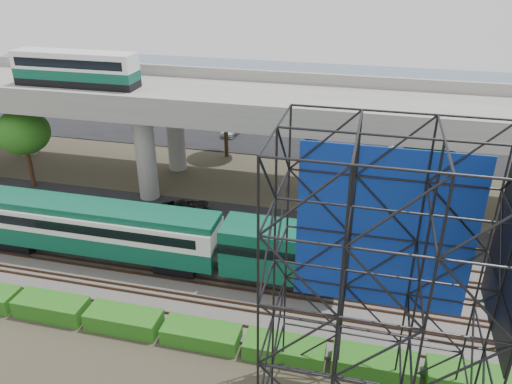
# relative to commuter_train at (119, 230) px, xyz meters

# --- Properties ---
(ground) EXTENTS (140.00, 140.00, 0.00)m
(ground) POSITION_rel_commuter_train_xyz_m (7.31, -2.00, -2.88)
(ground) COLOR #474233
(ground) RESTS_ON ground
(ballast_bed) EXTENTS (90.00, 12.00, 0.20)m
(ballast_bed) POSITION_rel_commuter_train_xyz_m (7.31, 0.00, -2.78)
(ballast_bed) COLOR slate
(ballast_bed) RESTS_ON ground
(service_road) EXTENTS (90.00, 5.00, 0.08)m
(service_road) POSITION_rel_commuter_train_xyz_m (7.31, 8.50, -2.84)
(service_road) COLOR black
(service_road) RESTS_ON ground
(parking_lot) EXTENTS (90.00, 18.00, 0.08)m
(parking_lot) POSITION_rel_commuter_train_xyz_m (7.31, 32.00, -2.84)
(parking_lot) COLOR black
(parking_lot) RESTS_ON ground
(harbor_water) EXTENTS (140.00, 40.00, 0.03)m
(harbor_water) POSITION_rel_commuter_train_xyz_m (7.31, 54.00, -2.87)
(harbor_water) COLOR #42546C
(harbor_water) RESTS_ON ground
(rail_tracks) EXTENTS (90.00, 9.52, 0.16)m
(rail_tracks) POSITION_rel_commuter_train_xyz_m (7.31, -0.00, -2.60)
(rail_tracks) COLOR #472D1E
(rail_tracks) RESTS_ON ballast_bed
(commuter_train) EXTENTS (29.30, 3.06, 4.30)m
(commuter_train) POSITION_rel_commuter_train_xyz_m (0.00, 0.00, 0.00)
(commuter_train) COLOR black
(commuter_train) RESTS_ON rail_tracks
(overpass) EXTENTS (80.00, 12.00, 12.40)m
(overpass) POSITION_rel_commuter_train_xyz_m (5.99, 14.00, 5.33)
(overpass) COLOR #9E9B93
(overpass) RESTS_ON ground
(scaffold_tower) EXTENTS (9.36, 6.36, 15.00)m
(scaffold_tower) POSITION_rel_commuter_train_xyz_m (17.87, -9.98, 4.59)
(scaffold_tower) COLOR black
(scaffold_tower) RESTS_ON ground
(hedge_strip) EXTENTS (34.60, 1.80, 1.20)m
(hedge_strip) POSITION_rel_commuter_train_xyz_m (8.32, -6.30, -2.32)
(hedge_strip) COLOR #1B5513
(hedge_strip) RESTS_ON ground
(trees) EXTENTS (40.94, 16.94, 7.69)m
(trees) POSITION_rel_commuter_train_xyz_m (2.64, 14.17, 2.69)
(trees) COLOR #382314
(trees) RESTS_ON ground
(suv) EXTENTS (4.89, 3.52, 1.24)m
(suv) POSITION_rel_commuter_train_xyz_m (1.85, 8.15, -2.18)
(suv) COLOR black
(suv) RESTS_ON service_road
(parked_cars) EXTENTS (40.12, 9.63, 1.31)m
(parked_cars) POSITION_rel_commuter_train_xyz_m (8.68, 31.76, -2.19)
(parked_cars) COLOR silver
(parked_cars) RESTS_ON parking_lot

